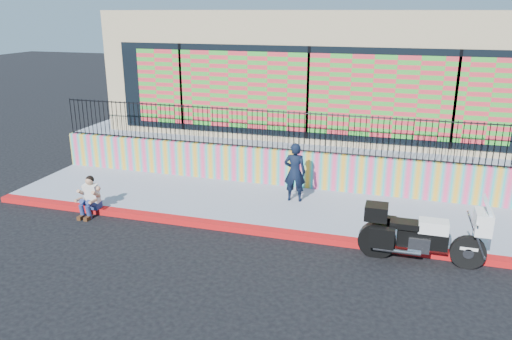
% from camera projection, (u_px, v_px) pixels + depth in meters
% --- Properties ---
extents(ground, '(90.00, 90.00, 0.00)m').
position_uv_depth(ground, '(271.00, 235.00, 12.24)').
color(ground, black).
rests_on(ground, ground).
extents(red_curb, '(16.00, 0.30, 0.15)m').
position_uv_depth(red_curb, '(271.00, 232.00, 12.22)').
color(red_curb, red).
rests_on(red_curb, ground).
extents(sidewalk, '(16.00, 3.00, 0.15)m').
position_uv_depth(sidewalk, '(287.00, 208.00, 13.72)').
color(sidewalk, '#8B92A7').
rests_on(sidewalk, ground).
extents(mural_wall, '(16.00, 0.20, 1.10)m').
position_uv_depth(mural_wall, '(300.00, 169.00, 14.99)').
color(mural_wall, '#FF437C').
rests_on(mural_wall, sidewalk).
extents(metal_fence, '(15.80, 0.04, 1.20)m').
position_uv_depth(metal_fence, '(301.00, 132.00, 14.63)').
color(metal_fence, black).
rests_on(metal_fence, mural_wall).
extents(elevated_platform, '(16.00, 10.00, 1.25)m').
position_uv_depth(elevated_platform, '(327.00, 133.00, 19.65)').
color(elevated_platform, '#8B92A7').
rests_on(elevated_platform, ground).
extents(storefront_building, '(14.00, 8.06, 4.00)m').
position_uv_depth(storefront_building, '(329.00, 66.00, 18.65)').
color(storefront_building, tan).
rests_on(storefront_building, elevated_platform).
extents(police_motorcycle, '(2.63, 0.87, 1.64)m').
position_uv_depth(police_motorcycle, '(420.00, 233.00, 10.76)').
color(police_motorcycle, black).
rests_on(police_motorcycle, ground).
extents(police_officer, '(0.65, 0.46, 1.67)m').
position_uv_depth(police_officer, '(295.00, 172.00, 13.80)').
color(police_officer, black).
rests_on(police_officer, sidewalk).
extents(seated_man, '(0.54, 0.71, 1.06)m').
position_uv_depth(seated_man, '(89.00, 200.00, 13.24)').
color(seated_man, navy).
rests_on(seated_man, ground).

